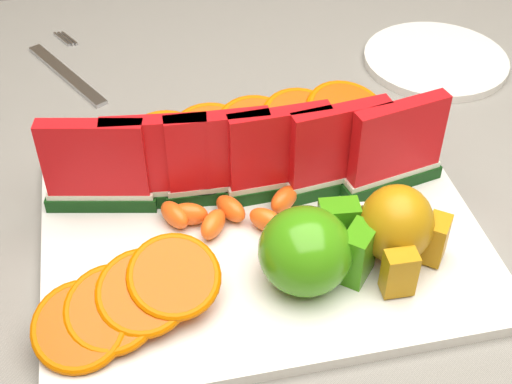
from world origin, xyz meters
TOP-DOWN VIEW (x-y plane):
  - table at (0.00, 0.00)m, footprint 1.40×0.90m
  - tablecloth at (0.00, 0.00)m, footprint 1.53×1.03m
  - platter at (-0.04, -0.05)m, footprint 0.40×0.30m
  - apple_cluster at (-0.01, -0.11)m, footprint 0.12×0.11m
  - pear_cluster at (0.07, -0.10)m, footprint 0.09×0.09m
  - side_plate at (0.24, 0.21)m, footprint 0.22×0.22m
  - fork at (-0.22, 0.29)m, footprint 0.09×0.19m
  - watermelon_row at (-0.04, 0.00)m, footprint 0.39×0.07m
  - orange_fan_front at (-0.17, -0.12)m, footprint 0.17×0.11m
  - orange_fan_back at (-0.04, 0.08)m, footprint 0.34×0.12m
  - tangerine_segments at (-0.07, -0.03)m, footprint 0.14×0.06m

SIDE VIEW (x-z plane):
  - table at x=0.00m, z-range 0.28..1.03m
  - tablecloth at x=0.00m, z-range 0.62..0.82m
  - fork at x=-0.22m, z-range 0.76..0.76m
  - side_plate at x=0.24m, z-range 0.76..0.77m
  - platter at x=-0.04m, z-range 0.76..0.77m
  - tangerine_segments at x=-0.07m, z-range 0.77..0.79m
  - orange_fan_back at x=-0.04m, z-range 0.77..0.82m
  - orange_fan_front at x=-0.17m, z-range 0.77..0.82m
  - apple_cluster at x=-0.01m, z-range 0.77..0.84m
  - pear_cluster at x=0.07m, z-range 0.77..0.84m
  - watermelon_row at x=-0.04m, z-range 0.77..0.87m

